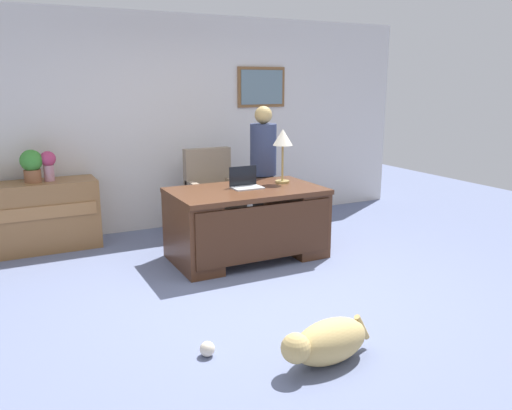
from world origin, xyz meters
The scene contains 12 objects.
ground_plane centered at (0.00, 0.00, 0.00)m, with size 12.00×12.00×0.00m, color slate.
back_wall centered at (0.01, 2.60, 1.35)m, with size 7.00×0.16×2.70m.
desk centered at (0.30, 0.94, 0.41)m, with size 1.60×0.95×0.76m.
credenza centered at (-1.77, 2.25, 0.39)m, with size 1.47×0.50×0.79m.
armchair centered at (0.32, 1.97, 0.48)m, with size 0.60×0.59×1.06m.
person_standing centered at (0.86, 1.64, 0.82)m, with size 0.32×0.32×1.59m.
dog_lying centered at (-0.17, -1.25, 0.16)m, with size 0.77×0.37×0.30m.
laptop centered at (0.32, 1.02, 0.82)m, with size 0.32×0.22×0.22m.
desk_lamp centered at (0.82, 1.09, 1.23)m, with size 0.22×0.22×0.60m.
vase_with_flowers centered at (-1.53, 2.25, 0.99)m, with size 0.17×0.17×0.33m.
potted_plant centered at (-1.70, 2.25, 0.99)m, with size 0.24×0.24×0.36m.
dog_toy_ball centered at (-0.86, -0.80, 0.05)m, with size 0.11×0.11×0.11m, color beige.
Camera 1 is at (-2.03, -3.86, 1.86)m, focal length 36.14 mm.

